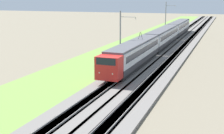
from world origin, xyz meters
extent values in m
cube|color=slate|center=(50.00, 0.00, 0.15)|extent=(240.00, 4.40, 0.30)
cube|color=slate|center=(50.00, -4.07, 0.15)|extent=(240.00, 4.40, 0.30)
cube|color=#4C4238|center=(50.00, 0.00, 0.15)|extent=(240.00, 1.57, 0.30)
cube|color=gray|center=(50.00, 0.53, 0.38)|extent=(240.00, 0.07, 0.15)
cube|color=gray|center=(50.00, -0.53, 0.38)|extent=(240.00, 0.07, 0.15)
cube|color=#4C4238|center=(50.00, -4.07, 0.15)|extent=(240.00, 1.57, 0.30)
cube|color=gray|center=(50.00, -3.54, 0.38)|extent=(240.00, 0.07, 0.15)
cube|color=gray|center=(50.00, -4.60, 0.38)|extent=(240.00, 0.07, 0.15)
cube|color=olive|center=(50.00, 5.25, 0.06)|extent=(240.00, 13.61, 0.12)
cube|color=red|center=(28.02, 0.00, 2.35)|extent=(2.06, 2.80, 2.70)
cube|color=black|center=(27.71, 0.00, 3.25)|extent=(1.48, 2.33, 0.81)
sphere|color=#F2EAC6|center=(27.04, 0.80, 1.90)|extent=(0.20, 0.20, 0.20)
sphere|color=#F2EAC6|center=(27.04, -0.80, 1.90)|extent=(0.20, 0.20, 0.20)
cube|color=#2D2D33|center=(38.65, 0.00, 1.38)|extent=(19.20, 2.92, 0.75)
cube|color=silver|center=(38.65, 0.00, 2.72)|extent=(19.20, 2.92, 1.94)
cube|color=black|center=(38.65, 0.00, 2.88)|extent=(17.66, 2.94, 0.82)
cube|color=#515156|center=(38.65, 0.00, 3.82)|extent=(19.20, 2.68, 0.25)
cube|color=black|center=(38.65, 0.00, 0.72)|extent=(18.24, 2.48, 0.55)
cylinder|color=black|center=(30.85, 0.53, 0.88)|extent=(0.86, 0.12, 0.86)
cylinder|color=black|center=(30.85, -0.53, 0.88)|extent=(0.86, 0.12, 0.86)
cube|color=#2D2D33|center=(59.48, 0.00, 1.38)|extent=(21.26, 2.92, 0.75)
cube|color=silver|center=(59.48, 0.00, 2.72)|extent=(21.26, 2.92, 1.94)
cube|color=black|center=(59.48, 0.00, 2.88)|extent=(19.56, 2.94, 0.82)
cube|color=#515156|center=(59.48, 0.00, 3.82)|extent=(21.26, 2.68, 0.25)
cube|color=black|center=(59.48, 0.00, 0.72)|extent=(20.20, 2.48, 0.55)
cube|color=#2D2D33|center=(81.34, 0.00, 1.38)|extent=(21.26, 2.92, 0.75)
cube|color=silver|center=(81.34, 0.00, 2.72)|extent=(21.26, 2.92, 1.94)
cube|color=black|center=(81.34, 0.00, 2.88)|extent=(19.56, 2.94, 0.82)
cube|color=#515156|center=(81.34, 0.00, 3.82)|extent=(21.26, 2.68, 0.25)
cube|color=black|center=(81.34, 0.00, 0.72)|extent=(20.20, 2.48, 0.55)
cylinder|color=black|center=(41.53, 0.17, 4.50)|extent=(0.06, 0.33, 1.08)
cylinder|color=black|center=(41.53, -0.17, 4.50)|extent=(0.06, 0.33, 1.08)
cube|color=black|center=(30.85, 0.00, 0.00)|extent=(0.10, 0.10, 0.00)
cylinder|color=slate|center=(40.28, 2.85, 4.14)|extent=(0.22, 0.22, 8.28)
cylinder|color=slate|center=(40.28, 1.65, 7.38)|extent=(0.08, 2.40, 0.08)
cylinder|color=#B2ADA8|center=(40.28, 0.45, 7.18)|extent=(0.10, 0.10, 0.30)
cylinder|color=slate|center=(76.50, 2.85, 4.55)|extent=(0.22, 0.22, 9.11)
cylinder|color=slate|center=(76.50, 1.65, 8.21)|extent=(0.08, 2.40, 0.08)
cylinder|color=#B2ADA8|center=(76.50, 0.45, 8.01)|extent=(0.10, 0.10, 0.30)
camera|label=1|loc=(-4.62, -12.48, 10.26)|focal=50.00mm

